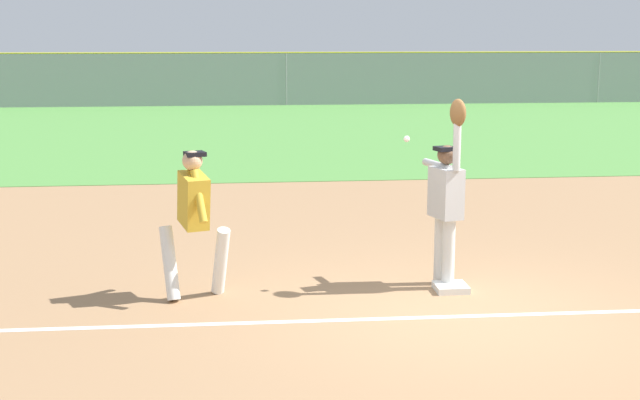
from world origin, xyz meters
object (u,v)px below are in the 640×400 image
(parked_car_red, at_px, (31,86))
(parked_car_blue, at_px, (454,82))
(first_base, at_px, (451,288))
(parked_car_green, at_px, (247,85))
(parked_car_tan, at_px, (346,84))
(fielder, at_px, (447,196))
(baseball, at_px, (407,139))
(runner, at_px, (194,214))
(parked_car_silver, at_px, (150,84))

(parked_car_red, distance_m, parked_car_blue, 19.84)
(first_base, distance_m, parked_car_red, 32.89)
(first_base, relative_size, parked_car_blue, 0.08)
(parked_car_red, height_order, parked_car_green, same)
(parked_car_tan, height_order, parked_car_blue, same)
(fielder, xyz_separation_m, baseball, (-0.50, -0.01, 0.68))
(fielder, relative_size, parked_car_blue, 0.50)
(parked_car_tan, bearing_deg, baseball, -100.16)
(parked_car_red, bearing_deg, runner, -79.50)
(first_base, height_order, parked_car_blue, parked_car_blue)
(first_base, relative_size, baseball, 5.14)
(fielder, xyz_separation_m, parked_car_silver, (-6.22, 31.12, -0.45))
(first_base, relative_size, parked_car_silver, 0.08)
(first_base, distance_m, parked_car_green, 30.84)
(first_base, height_order, fielder, fielder)
(baseball, relative_size, parked_car_green, 0.02)
(parked_car_silver, xyz_separation_m, parked_car_tan, (9.18, -0.37, 0.00))
(first_base, distance_m, runner, 3.16)
(parked_car_silver, bearing_deg, baseball, -74.36)
(first_base, bearing_deg, parked_car_silver, 101.29)
(fielder, distance_m, runner, 2.98)
(fielder, bearing_deg, parked_car_blue, -120.26)
(parked_car_silver, distance_m, parked_car_green, 4.52)
(parked_car_tan, bearing_deg, parked_car_silver, 173.94)
(parked_car_silver, height_order, parked_car_tan, same)
(parked_car_red, relative_size, parked_car_tan, 1.01)
(runner, xyz_separation_m, parked_car_silver, (-3.25, 31.27, -0.32))
(first_base, relative_size, parked_car_red, 0.08)
(parked_car_red, bearing_deg, parked_car_silver, 0.63)
(fielder, distance_m, parked_car_tan, 30.90)
(runner, bearing_deg, parked_car_green, 69.37)
(parked_car_red, bearing_deg, parked_car_green, -5.09)
(parked_car_silver, distance_m, parked_car_tan, 9.19)
(fielder, xyz_separation_m, parked_car_green, (-1.73, 30.59, -0.45))
(fielder, relative_size, parked_car_tan, 0.51)
(parked_car_silver, xyz_separation_m, parked_car_green, (4.49, -0.54, 0.00))
(parked_car_red, bearing_deg, parked_car_tan, -4.42)
(baseball, xyz_separation_m, parked_car_blue, (8.81, 31.30, -1.13))
(parked_car_red, bearing_deg, baseball, -75.23)
(baseball, distance_m, parked_car_silver, 31.68)
(baseball, bearing_deg, first_base, -18.94)
(baseball, relative_size, parked_car_silver, 0.02)
(parked_car_red, xyz_separation_m, parked_car_silver, (5.29, 0.52, 0.00))
(first_base, xyz_separation_m, parked_car_tan, (2.92, 30.95, 0.63))
(baseball, distance_m, parked_car_blue, 32.53)
(parked_car_tan, bearing_deg, parked_car_red, 176.86)
(fielder, xyz_separation_m, parked_car_blue, (8.31, 31.29, -0.45))
(parked_car_green, bearing_deg, baseball, -92.15)
(first_base, relative_size, parked_car_green, 0.08)
(parked_car_tan, bearing_deg, parked_car_blue, 1.93)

